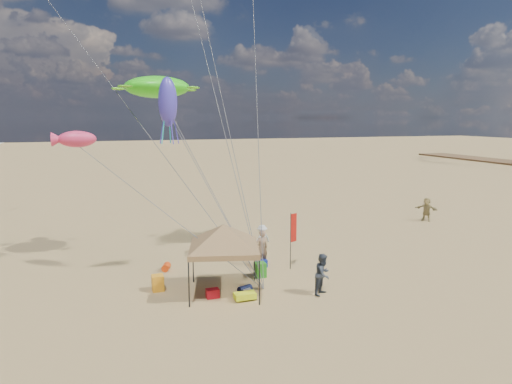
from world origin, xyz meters
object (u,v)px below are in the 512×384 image
cooler_red (213,293)px  chair_yellow (158,283)px  person_near_c (262,239)px  person_near_b (323,274)px  chair_green (260,270)px  person_near_a (262,248)px  canopy_tent (224,227)px  cooler_blue (262,263)px  person_far_c (427,209)px  feather_flag (293,231)px  beach_cart (245,296)px

cooler_red → chair_yellow: bearing=143.1°
cooler_red → person_near_c: 6.95m
person_near_b → person_near_c: (-0.39, 6.67, -0.10)m
chair_green → chair_yellow: bearing=-177.8°
person_near_a → person_near_c: size_ratio=1.18×
canopy_tent → person_near_b: bearing=-21.1°
person_near_b → person_near_c: person_near_b is taller
person_near_a → cooler_blue: bearing=61.4°
chair_yellow → person_far_c: person_far_c is taller
person_far_c → person_near_b: bearing=-86.5°
person_near_a → person_far_c: (15.00, 5.78, -0.06)m
chair_green → person_near_c: bearing=68.9°
person_near_a → person_near_b: size_ratio=1.04×
chair_yellow → person_far_c: (20.48, 7.50, 0.53)m
chair_green → person_near_a: 1.76m
cooler_red → person_near_a: (3.39, 3.30, 0.75)m
feather_flag → beach_cart: size_ratio=3.21×
chair_yellow → person_near_a: (5.48, 1.73, 0.59)m
canopy_tent → cooler_blue: canopy_tent is taller
feather_flag → person_near_c: (-0.52, 3.09, -1.14)m
cooler_blue → person_far_c: bearing=21.6°
chair_green → person_near_c: 4.03m
feather_flag → person_far_c: 15.24m
person_far_c → chair_green: bearing=-98.0°
beach_cart → chair_green: bearing=57.9°
person_near_c → chair_green: bearing=52.0°
chair_yellow → chair_green: bearing=2.2°
cooler_blue → feather_flag: bearing=-26.8°
canopy_tent → cooler_blue: size_ratio=10.29×
person_far_c → person_near_a: bearing=-102.0°
feather_flag → person_near_b: 3.73m
feather_flag → chair_yellow: size_ratio=4.12×
feather_flag → cooler_red: (-4.73, -2.41, -1.75)m
canopy_tent → person_far_c: 19.90m
cooler_blue → chair_green: 1.48m
cooler_blue → chair_yellow: 5.63m
canopy_tent → person_near_c: (3.59, 5.14, -2.15)m
cooler_blue → person_near_a: 0.78m
cooler_red → person_near_b: bearing=-14.4°
cooler_blue → person_near_b: (1.27, -4.29, 0.71)m
feather_flag → chair_green: bearing=-161.8°
chair_green → person_near_b: (1.83, -2.94, 0.55)m
feather_flag → person_near_a: 1.89m
person_near_b → cooler_red: bearing=129.2°
cooler_red → beach_cart: cooler_red is taller
feather_flag → beach_cart: 5.01m
canopy_tent → person_near_a: canopy_tent is taller
chair_green → person_far_c: size_ratio=0.40×
cooler_blue → person_near_c: person_near_c is taller
feather_flag → person_near_b: bearing=-92.1°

